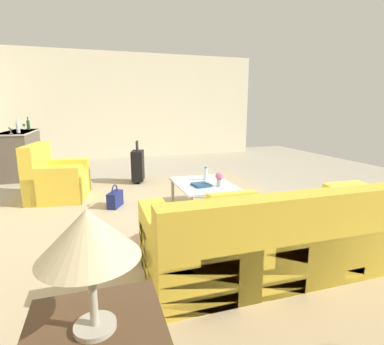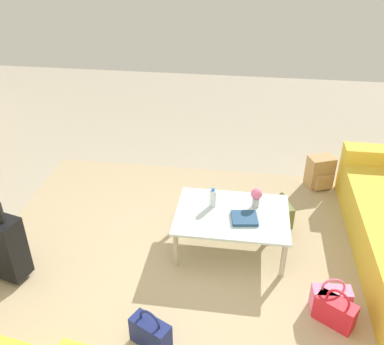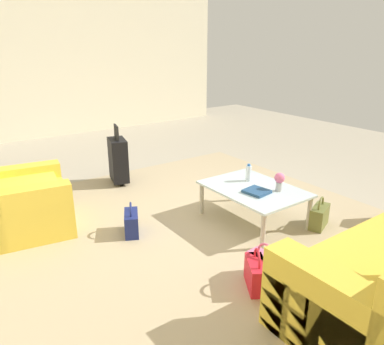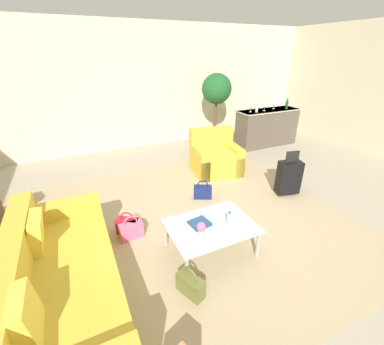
{
  "view_description": "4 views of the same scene",
  "coord_description": "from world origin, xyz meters",
  "views": [
    {
      "loc": [
        -4.39,
        0.94,
        1.49
      ],
      "look_at": [
        -0.77,
        -0.2,
        0.67
      ],
      "focal_mm": 28.0,
      "sensor_mm": 36.0,
      "label": 1
    },
    {
      "loc": [
        -0.49,
        2.86,
        2.85
      ],
      "look_at": [
        -0.05,
        -0.23,
        1.0
      ],
      "focal_mm": 40.0,
      "sensor_mm": 36.0,
      "label": 2
    },
    {
      "loc": [
        -3.12,
        2.29,
        1.93
      ],
      "look_at": [
        -0.2,
        0.2,
        0.67
      ],
      "focal_mm": 35.0,
      "sensor_mm": 36.0,
      "label": 3
    },
    {
      "loc": [
        -1.76,
        -2.79,
        2.4
      ],
      "look_at": [
        -0.39,
        0.09,
        0.9
      ],
      "focal_mm": 24.0,
      "sensor_mm": 36.0,
      "label": 4
    }
  ],
  "objects": [
    {
      "name": "suitcase_black",
      "position": [
        1.6,
        0.2,
        0.36
      ],
      "size": [
        0.44,
        0.31,
        0.85
      ],
      "color": "black",
      "rests_on": "ground"
    },
    {
      "name": "handbag_red",
      "position": [
        -1.3,
        0.33,
        0.13
      ],
      "size": [
        0.34,
        0.29,
        0.36
      ],
      "color": "red",
      "rests_on": "ground"
    },
    {
      "name": "armchair",
      "position": [
        0.91,
        1.67,
        0.31
      ],
      "size": [
        1.07,
        0.98,
        0.92
      ],
      "color": "gold",
      "rests_on": "ground"
    },
    {
      "name": "handbag_olive",
      "position": [
        -0.92,
        -1.0,
        0.13
      ],
      "size": [
        0.25,
        0.35,
        0.36
      ],
      "color": "olive",
      "rests_on": "ground"
    },
    {
      "name": "wine_glass_leftmost",
      "position": [
        2.49,
        2.6,
        1.09
      ],
      "size": [
        0.08,
        0.08,
        0.15
      ],
      "color": "silver",
      "rests_on": "bar_console"
    },
    {
      "name": "water_bottle",
      "position": [
        -0.2,
        -0.6,
        0.5
      ],
      "size": [
        0.06,
        0.06,
        0.2
      ],
      "color": "silver",
      "rests_on": "coffee_table"
    },
    {
      "name": "wine_bottle_clear",
      "position": [
        2.59,
        2.49,
        1.1
      ],
      "size": [
        0.07,
        0.07,
        0.3
      ],
      "color": "silver",
      "rests_on": "bar_console"
    },
    {
      "name": "flower_vase",
      "position": [
        -0.62,
        -0.65,
        0.53
      ],
      "size": [
        0.11,
        0.11,
        0.21
      ],
      "color": "#B2B7BC",
      "rests_on": "coffee_table"
    },
    {
      "name": "wine_glass_left_of_centre",
      "position": [
        2.9,
        2.55,
        1.09
      ],
      "size": [
        0.08,
        0.08,
        0.15
      ],
      "color": "silver",
      "rests_on": "bar_console"
    },
    {
      "name": "handbag_pink",
      "position": [
        -1.28,
        0.2,
        0.13
      ],
      "size": [
        0.33,
        0.16,
        0.36
      ],
      "color": "pink",
      "rests_on": "ground"
    },
    {
      "name": "coffee_table_book",
      "position": [
        -0.52,
        -0.42,
        0.42
      ],
      "size": [
        0.27,
        0.26,
        0.03
      ],
      "primitive_type": "cube",
      "rotation": [
        0.0,
        0.0,
        0.15
      ],
      "color": "navy",
      "rests_on": "coffee_table"
    },
    {
      "name": "wine_glass_right_of_centre",
      "position": [
        3.3,
        2.65,
        1.09
      ],
      "size": [
        0.08,
        0.08,
        0.15
      ],
      "color": "silver",
      "rests_on": "bar_console"
    },
    {
      "name": "table_lamp",
      "position": [
        -3.2,
        1.0,
        0.98
      ],
      "size": [
        0.42,
        0.42,
        0.54
      ],
      "color": "#ADA899",
      "rests_on": "side_table"
    },
    {
      "name": "backpack_tan",
      "position": [
        -1.4,
        -1.79,
        0.19
      ],
      "size": [
        0.35,
        0.33,
        0.4
      ],
      "color": "tan",
      "rests_on": "ground"
    },
    {
      "name": "wall_right",
      "position": [
        5.06,
        0.0,
        1.55
      ],
      "size": [
        0.12,
        8.0,
        3.1
      ],
      "primitive_type": "cube",
      "color": "beige",
      "rests_on": "ground"
    },
    {
      "name": "couch",
      "position": [
        -2.2,
        -0.6,
        0.29
      ],
      "size": [
        0.98,
        2.42,
        0.84
      ],
      "color": "gold",
      "rests_on": "ground"
    },
    {
      "name": "coffee_table",
      "position": [
        -0.4,
        -0.5,
        0.37
      ],
      "size": [
        1.09,
        0.8,
        0.41
      ],
      "color": "silver",
      "rests_on": "ground"
    },
    {
      "name": "wine_glass_rightmost",
      "position": [
        3.71,
        2.6,
        1.09
      ],
      "size": [
        0.08,
        0.08,
        0.15
      ],
      "color": "silver",
      "rests_on": "bar_console"
    },
    {
      "name": "bar_console",
      "position": [
        3.1,
        2.6,
        0.51
      ],
      "size": [
        1.78,
        0.59,
        0.98
      ],
      "color": "brown",
      "rests_on": "ground"
    },
    {
      "name": "wine_bottle_green",
      "position": [
        3.6,
        2.49,
        1.1
      ],
      "size": [
        0.07,
        0.07,
        0.3
      ],
      "color": "#194C23",
      "rests_on": "bar_console"
    },
    {
      "name": "area_rug",
      "position": [
        -0.6,
        0.2,
        0.0
      ],
      "size": [
        5.2,
        4.4,
        0.01
      ],
      "primitive_type": "cube",
      "color": "tan",
      "rests_on": "ground"
    },
    {
      "name": "ground_plane",
      "position": [
        0.0,
        0.0,
        0.0
      ],
      "size": [
        12.0,
        12.0,
        0.0
      ],
      "primitive_type": "plane",
      "color": "#A89E89"
    },
    {
      "name": "handbag_navy",
      "position": [
        0.14,
        0.74,
        0.13
      ],
      "size": [
        0.35,
        0.27,
        0.36
      ],
      "color": "navy",
      "rests_on": "ground"
    }
  ]
}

